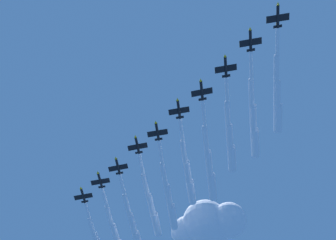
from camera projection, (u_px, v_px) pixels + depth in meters
The scene contains 10 objects.
jet_lead at pixel (277, 95), 199.37m from camera, with size 23.12×54.62×3.91m.
jet_port_inner at pixel (254, 120), 207.18m from camera, with size 24.09×58.54×3.90m.
jet_starboard_inner at pixel (230, 137), 209.80m from camera, with size 23.33×54.83×3.94m.
jet_port_mid at pixel (209, 165), 217.29m from camera, with size 25.34×61.29×4.01m.
jet_starboard_mid at pixel (188, 173), 222.12m from camera, with size 23.14×55.81×3.90m.
jet_port_outer at pixel (169, 197), 228.39m from camera, with size 24.89×60.35×3.85m.
jet_starboard_outer at pixel (151, 206), 236.36m from camera, with size 23.59×59.40×3.90m.
jet_trail_port at pixel (133, 225), 240.95m from camera, with size 24.46×60.75×3.94m.
jet_trail_starboard at pixel (116, 235), 247.43m from camera, with size 23.89×58.77×3.85m.
cloud_puff at pixel (208, 225), 254.16m from camera, with size 39.40×29.64×23.37m.
Camera 1 is at (-54.11, 107.54, 1.90)m, focal length 54.19 mm.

